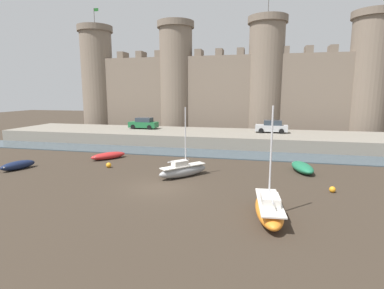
{
  "coord_description": "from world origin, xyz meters",
  "views": [
    {
      "loc": [
        7.04,
        -19.46,
        6.74
      ],
      "look_at": [
        1.55,
        4.14,
        2.5
      ],
      "focal_mm": 28.0,
      "sensor_mm": 36.0,
      "label": 1
    }
  ],
  "objects_px": {
    "sailboat_near_channel_right": "(269,208)",
    "rowboat_foreground_centre": "(108,156)",
    "rowboat_midflat_right": "(302,167)",
    "rowboat_near_channel_left": "(18,165)",
    "car_quay_centre_west": "(144,123)",
    "sailboat_foreground_right": "(183,170)",
    "mooring_buoy_off_centre": "(332,189)",
    "mooring_buoy_near_shore": "(109,165)",
    "car_quay_east": "(272,127)"
  },
  "relations": [
    {
      "from": "rowboat_near_channel_left",
      "to": "mooring_buoy_near_shore",
      "type": "bearing_deg",
      "value": 17.82
    },
    {
      "from": "sailboat_foreground_right",
      "to": "rowboat_midflat_right",
      "type": "distance_m",
      "value": 10.28
    },
    {
      "from": "sailboat_foreground_right",
      "to": "car_quay_centre_west",
      "type": "relative_size",
      "value": 1.35
    },
    {
      "from": "sailboat_foreground_right",
      "to": "sailboat_near_channel_right",
      "type": "distance_m",
      "value": 9.44
    },
    {
      "from": "rowboat_midflat_right",
      "to": "mooring_buoy_near_shore",
      "type": "height_order",
      "value": "rowboat_midflat_right"
    },
    {
      "from": "rowboat_midflat_right",
      "to": "car_quay_centre_west",
      "type": "xyz_separation_m",
      "value": [
        -20.25,
        14.25,
        1.87
      ]
    },
    {
      "from": "sailboat_near_channel_right",
      "to": "car_quay_east",
      "type": "relative_size",
      "value": 1.46
    },
    {
      "from": "mooring_buoy_near_shore",
      "to": "car_quay_east",
      "type": "distance_m",
      "value": 22.12
    },
    {
      "from": "rowboat_midflat_right",
      "to": "mooring_buoy_off_centre",
      "type": "xyz_separation_m",
      "value": [
        1.33,
        -5.16,
        -0.21
      ]
    },
    {
      "from": "mooring_buoy_near_shore",
      "to": "sailboat_near_channel_right",
      "type": "bearing_deg",
      "value": -30.28
    },
    {
      "from": "sailboat_foreground_right",
      "to": "car_quay_centre_west",
      "type": "distance_m",
      "value": 21.02
    },
    {
      "from": "sailboat_near_channel_right",
      "to": "mooring_buoy_near_shore",
      "type": "height_order",
      "value": "sailboat_near_channel_right"
    },
    {
      "from": "sailboat_foreground_right",
      "to": "rowboat_midflat_right",
      "type": "bearing_deg",
      "value": 21.48
    },
    {
      "from": "rowboat_near_channel_left",
      "to": "sailboat_near_channel_right",
      "type": "xyz_separation_m",
      "value": [
        21.41,
        -5.72,
        0.18
      ]
    },
    {
      "from": "car_quay_east",
      "to": "mooring_buoy_near_shore",
      "type": "bearing_deg",
      "value": -131.81
    },
    {
      "from": "rowboat_foreground_centre",
      "to": "car_quay_east",
      "type": "xyz_separation_m",
      "value": [
        16.47,
        13.18,
        1.93
      ]
    },
    {
      "from": "mooring_buoy_near_shore",
      "to": "car_quay_east",
      "type": "bearing_deg",
      "value": 48.19
    },
    {
      "from": "sailboat_foreground_right",
      "to": "car_quay_east",
      "type": "distance_m",
      "value": 19.32
    },
    {
      "from": "sailboat_near_channel_right",
      "to": "mooring_buoy_near_shore",
      "type": "relative_size",
      "value": 12.96
    },
    {
      "from": "sailboat_foreground_right",
      "to": "rowboat_foreground_centre",
      "type": "height_order",
      "value": "sailboat_foreground_right"
    },
    {
      "from": "rowboat_midflat_right",
      "to": "mooring_buoy_near_shore",
      "type": "relative_size",
      "value": 8.05
    },
    {
      "from": "rowboat_near_channel_left",
      "to": "mooring_buoy_off_centre",
      "type": "bearing_deg",
      "value": -0.79
    },
    {
      "from": "sailboat_near_channel_right",
      "to": "car_quay_centre_west",
      "type": "xyz_separation_m",
      "value": [
        -17.27,
        24.78,
        1.71
      ]
    },
    {
      "from": "mooring_buoy_off_centre",
      "to": "car_quay_centre_west",
      "type": "xyz_separation_m",
      "value": [
        -21.58,
        19.41,
        2.08
      ]
    },
    {
      "from": "car_quay_east",
      "to": "mooring_buoy_off_centre",
      "type": "bearing_deg",
      "value": -79.5
    },
    {
      "from": "sailboat_near_channel_right",
      "to": "rowboat_foreground_centre",
      "type": "bearing_deg",
      "value": 144.12
    },
    {
      "from": "rowboat_near_channel_left",
      "to": "sailboat_foreground_right",
      "type": "bearing_deg",
      "value": 4.01
    },
    {
      "from": "sailboat_near_channel_right",
      "to": "mooring_buoy_off_centre",
      "type": "distance_m",
      "value": 6.89
    },
    {
      "from": "car_quay_centre_west",
      "to": "rowboat_midflat_right",
      "type": "bearing_deg",
      "value": -35.15
    },
    {
      "from": "sailboat_near_channel_right",
      "to": "mooring_buoy_off_centre",
      "type": "height_order",
      "value": "sailboat_near_channel_right"
    },
    {
      "from": "rowboat_midflat_right",
      "to": "sailboat_near_channel_right",
      "type": "distance_m",
      "value": 10.94
    },
    {
      "from": "rowboat_foreground_centre",
      "to": "car_quay_centre_west",
      "type": "xyz_separation_m",
      "value": [
        -1.56,
        13.42,
        1.93
      ]
    },
    {
      "from": "mooring_buoy_off_centre",
      "to": "rowboat_near_channel_left",
      "type": "bearing_deg",
      "value": 179.21
    },
    {
      "from": "car_quay_centre_west",
      "to": "mooring_buoy_near_shore",
      "type": "bearing_deg",
      "value": -78.63
    },
    {
      "from": "rowboat_midflat_right",
      "to": "mooring_buoy_near_shore",
      "type": "xyz_separation_m",
      "value": [
        -16.9,
        -2.39,
        -0.18
      ]
    },
    {
      "from": "sailboat_near_channel_right",
      "to": "car_quay_east",
      "type": "height_order",
      "value": "sailboat_near_channel_right"
    },
    {
      "from": "mooring_buoy_off_centre",
      "to": "car_quay_east",
      "type": "xyz_separation_m",
      "value": [
        -3.55,
        19.18,
        2.08
      ]
    },
    {
      "from": "rowboat_near_channel_left",
      "to": "mooring_buoy_near_shore",
      "type": "relative_size",
      "value": 6.7
    },
    {
      "from": "rowboat_midflat_right",
      "to": "car_quay_east",
      "type": "xyz_separation_m",
      "value": [
        -2.22,
        14.02,
        1.87
      ]
    },
    {
      "from": "rowboat_foreground_centre",
      "to": "mooring_buoy_off_centre",
      "type": "height_order",
      "value": "rowboat_foreground_centre"
    },
    {
      "from": "car_quay_centre_west",
      "to": "car_quay_east",
      "type": "bearing_deg",
      "value": -0.74
    },
    {
      "from": "mooring_buoy_off_centre",
      "to": "car_quay_east",
      "type": "distance_m",
      "value": 19.61
    },
    {
      "from": "rowboat_midflat_right",
      "to": "car_quay_east",
      "type": "relative_size",
      "value": 0.91
    },
    {
      "from": "sailboat_foreground_right",
      "to": "car_quay_centre_west",
      "type": "bearing_deg",
      "value": 120.67
    },
    {
      "from": "rowboat_near_channel_left",
      "to": "car_quay_centre_west",
      "type": "bearing_deg",
      "value": 77.73
    },
    {
      "from": "rowboat_midflat_right",
      "to": "sailboat_foreground_right",
      "type": "bearing_deg",
      "value": -158.52
    },
    {
      "from": "rowboat_near_channel_left",
      "to": "sailboat_near_channel_right",
      "type": "relative_size",
      "value": 0.52
    },
    {
      "from": "sailboat_foreground_right",
      "to": "rowboat_foreground_centre",
      "type": "xyz_separation_m",
      "value": [
        -9.12,
        4.6,
        -0.21
      ]
    },
    {
      "from": "sailboat_foreground_right",
      "to": "rowboat_foreground_centre",
      "type": "relative_size",
      "value": 1.56
    },
    {
      "from": "sailboat_foreground_right",
      "to": "rowboat_near_channel_left",
      "type": "height_order",
      "value": "sailboat_foreground_right"
    }
  ]
}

